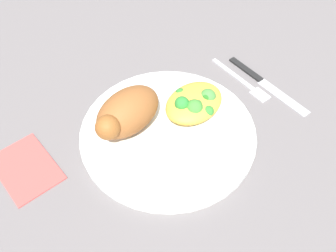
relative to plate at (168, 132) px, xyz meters
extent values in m
plane|color=slate|center=(0.00, 0.00, -0.01)|extent=(2.00, 2.00, 0.00)
cylinder|color=white|center=(0.00, 0.00, 0.00)|extent=(0.29, 0.29, 0.01)
torus|color=white|center=(0.00, 0.00, 0.00)|extent=(0.29, 0.29, 0.01)
ellipsoid|color=#93562A|center=(0.04, -0.05, 0.04)|extent=(0.12, 0.07, 0.07)
sphere|color=#935525|center=(0.09, -0.04, 0.05)|extent=(0.04, 0.04, 0.04)
ellipsoid|color=white|center=(0.04, 0.05, 0.02)|extent=(0.10, 0.09, 0.03)
ellipsoid|color=gold|center=(-0.06, 0.00, 0.02)|extent=(0.11, 0.08, 0.03)
sphere|color=#3F8D37|center=(-0.06, 0.01, 0.03)|extent=(0.02, 0.02, 0.02)
sphere|color=#256C21|center=(-0.08, 0.01, 0.03)|extent=(0.02, 0.02, 0.02)
sphere|color=#32802C|center=(-0.06, -0.03, 0.03)|extent=(0.02, 0.02, 0.02)
sphere|color=#2E8B34|center=(-0.04, -0.01, 0.04)|extent=(0.02, 0.02, 0.02)
sphere|color=#439136|center=(-0.05, 0.01, 0.03)|extent=(0.03, 0.03, 0.03)
sphere|color=#348530|center=(-0.06, 0.03, 0.03)|extent=(0.02, 0.02, 0.02)
sphere|color=#49923F|center=(-0.08, 0.01, 0.03)|extent=(0.03, 0.03, 0.03)
cube|color=silver|center=(-0.19, -0.01, 0.00)|extent=(0.02, 0.11, 0.01)
cube|color=silver|center=(-0.18, 0.06, -0.01)|extent=(0.03, 0.04, 0.00)
cube|color=black|center=(-0.22, 0.00, 0.00)|extent=(0.02, 0.08, 0.01)
cube|color=#B2B2B7|center=(-0.21, 0.09, -0.01)|extent=(0.03, 0.11, 0.00)
cube|color=#DB4C47|center=(0.20, -0.12, -0.01)|extent=(0.09, 0.12, 0.00)
camera|label=1|loc=(0.29, 0.27, 0.49)|focal=40.35mm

